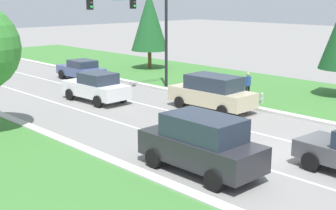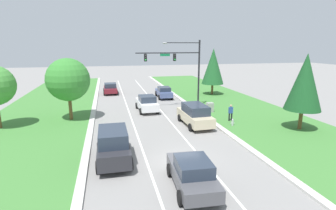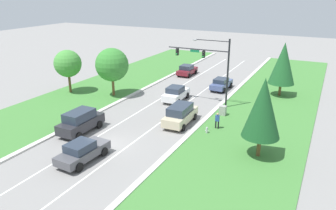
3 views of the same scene
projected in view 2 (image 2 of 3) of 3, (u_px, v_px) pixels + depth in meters
name	position (u px, v px, depth m)	size (l,w,h in m)	color
ground_plane	(176.00, 163.00, 16.56)	(160.00, 160.00, 0.00)	gray
curb_strip_right	(256.00, 154.00, 17.80)	(0.50, 90.00, 0.15)	beige
curb_strip_left	(83.00, 172.00, 15.29)	(0.50, 90.00, 0.15)	beige
grass_verge_right	(321.00, 147.00, 18.97)	(10.00, 90.00, 0.08)	#427F38
lane_stripe_inner_left	(148.00, 166.00, 16.16)	(0.14, 81.00, 0.01)	white
lane_stripe_inner_right	(203.00, 160.00, 16.96)	(0.14, 81.00, 0.01)	white
traffic_signal_mast	(182.00, 64.00, 29.61)	(7.39, 0.41, 7.84)	black
champagne_suv	(195.00, 115.00, 24.12)	(2.27, 5.10, 1.99)	beige
white_sedan	(147.00, 103.00, 29.36)	(2.22, 4.65, 1.80)	white
charcoal_suv	(113.00, 145.00, 16.61)	(2.15, 4.82, 2.15)	#28282D
slate_blue_sedan	(164.00, 92.00, 36.75)	(2.07, 4.55, 1.57)	#475684
graphite_sedan	(192.00, 173.00, 13.48)	(2.25, 4.68, 1.67)	#4C4C51
burgundy_sedan	(110.00, 88.00, 39.91)	(2.15, 4.35, 1.63)	maroon
utility_cabinet	(210.00, 108.00, 28.79)	(0.70, 0.60, 1.10)	#9E9E99
pedestrian	(231.00, 112.00, 25.32)	(0.40, 0.24, 1.69)	black
fire_hydrant	(233.00, 123.00, 23.96)	(0.34, 0.20, 0.70)	#B7B7BC
conifer_near_right_tree	(213.00, 66.00, 38.23)	(3.22, 3.22, 6.81)	brown
oak_near_left_tree	(68.00, 80.00, 25.09)	(4.12, 4.12, 6.10)	brown
conifer_far_right_tree	(305.00, 82.00, 22.11)	(3.01, 3.01, 6.64)	brown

